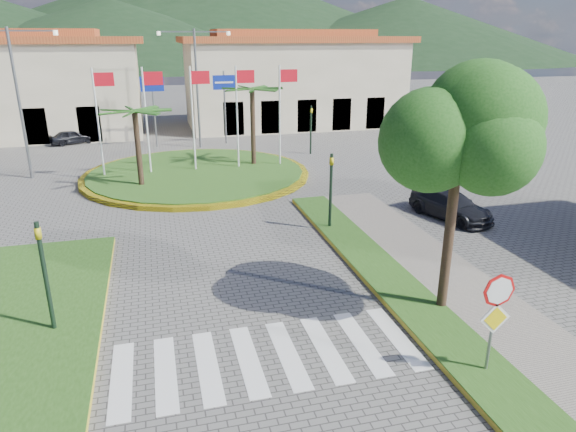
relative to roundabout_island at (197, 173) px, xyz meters
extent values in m
cube|color=gray|center=(6.00, -20.00, -0.09)|extent=(4.00, 28.00, 0.15)
cube|color=#254B15|center=(4.80, -20.00, -0.08)|extent=(1.60, 28.00, 0.18)
cube|color=silver|center=(0.00, -18.00, -0.16)|extent=(8.00, 3.00, 0.01)
cylinder|color=yellow|center=(0.00, 0.00, -0.05)|extent=(12.70, 12.70, 0.24)
cylinder|color=#254B15|center=(0.00, 0.00, -0.02)|extent=(12.00, 12.00, 0.30)
cylinder|color=black|center=(-3.00, -2.00, 1.86)|extent=(0.28, 0.28, 4.05)
cylinder|color=black|center=(3.50, 1.00, 2.17)|extent=(0.28, 0.28, 4.68)
cylinder|color=silver|center=(-5.00, 0.50, 2.83)|extent=(0.10, 0.10, 6.00)
cube|color=red|center=(-4.45, 0.50, 5.23)|extent=(1.00, 0.03, 0.70)
cylinder|color=silver|center=(-2.50, 0.50, 2.83)|extent=(0.10, 0.10, 6.00)
cube|color=red|center=(-1.95, 0.50, 5.23)|extent=(1.00, 0.03, 0.70)
cylinder|color=silver|center=(0.00, 0.50, 2.83)|extent=(0.10, 0.10, 6.00)
cube|color=red|center=(0.55, 0.50, 5.23)|extent=(1.00, 0.03, 0.70)
cylinder|color=silver|center=(2.50, 0.50, 2.83)|extent=(0.10, 0.10, 6.00)
cube|color=red|center=(3.05, 0.50, 5.23)|extent=(1.00, 0.03, 0.70)
cylinder|color=silver|center=(5.00, 0.50, 2.83)|extent=(0.10, 0.10, 6.00)
cube|color=red|center=(5.55, 0.50, 5.23)|extent=(1.00, 0.03, 0.70)
cylinder|color=slate|center=(4.90, -20.00, 1.08)|extent=(0.07, 0.07, 2.50)
cylinder|color=red|center=(4.90, -20.05, 2.08)|extent=(0.80, 0.03, 0.80)
cube|color=yellow|center=(4.90, -20.06, 1.38)|extent=(0.78, 0.03, 0.78)
cylinder|color=black|center=(5.50, -17.00, 2.03)|extent=(0.28, 0.28, 4.40)
ellipsoid|color=#1A4C14|center=(5.50, -17.00, 5.03)|extent=(3.60, 3.60, 3.20)
cylinder|color=black|center=(-5.20, -15.50, 1.43)|extent=(0.12, 0.12, 3.20)
imported|color=gold|center=(-5.20, -15.50, 2.43)|extent=(0.15, 0.18, 0.90)
cylinder|color=black|center=(4.50, -10.00, 1.43)|extent=(0.12, 0.12, 3.20)
imported|color=gold|center=(4.50, -10.00, 2.43)|extent=(0.15, 0.18, 0.90)
cylinder|color=black|center=(8.00, 4.00, 1.43)|extent=(0.12, 0.12, 3.20)
imported|color=gold|center=(8.00, 4.00, 2.43)|extent=(0.18, 0.15, 0.90)
cylinder|color=slate|center=(-2.00, 9.00, 2.43)|extent=(0.12, 0.12, 5.20)
cube|color=#0E229B|center=(-2.00, 8.94, 4.23)|extent=(1.60, 0.05, 1.00)
cylinder|color=slate|center=(3.00, 9.00, 2.43)|extent=(0.12, 0.12, 5.20)
cube|color=#0E229B|center=(3.00, 8.94, 4.23)|extent=(1.60, 0.05, 1.00)
cylinder|color=slate|center=(1.00, 8.00, 3.83)|extent=(0.16, 0.16, 8.00)
cube|color=slate|center=(-0.20, 8.00, 7.63)|extent=(2.40, 0.08, 0.08)
cube|color=slate|center=(2.20, 8.00, 7.63)|extent=(2.40, 0.08, 0.08)
cylinder|color=slate|center=(-9.00, 2.00, 3.83)|extent=(0.16, 0.16, 8.00)
cube|color=slate|center=(-7.80, 2.00, 7.63)|extent=(2.40, 0.08, 0.08)
cube|color=#BEB38F|center=(10.00, 16.00, 3.33)|extent=(18.00, 9.00, 7.00)
cube|color=#9D411E|center=(10.00, 16.00, 7.08)|extent=(19.08, 9.54, 0.50)
cube|color=#9D411E|center=(10.00, 16.00, 7.58)|extent=(13.50, 4.95, 0.60)
cone|color=black|center=(15.00, 138.00, 14.83)|extent=(180.00, 180.00, 30.00)
cone|color=black|center=(70.00, 113.00, 8.83)|extent=(120.00, 120.00, 18.00)
cone|color=black|center=(-10.00, 108.00, 7.83)|extent=(110.00, 110.00, 16.00)
imported|color=silver|center=(-9.63, 14.58, 0.38)|extent=(4.38, 3.10, 1.11)
imported|color=black|center=(-8.00, 11.67, 0.36)|extent=(3.34, 2.26, 1.06)
imported|color=black|center=(4.09, 13.18, 0.49)|extent=(4.25, 2.31, 1.33)
imported|color=black|center=(10.07, -9.94, 0.41)|extent=(2.74, 4.29, 1.16)
camera|label=1|loc=(-2.20, -28.65, 7.40)|focal=32.00mm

